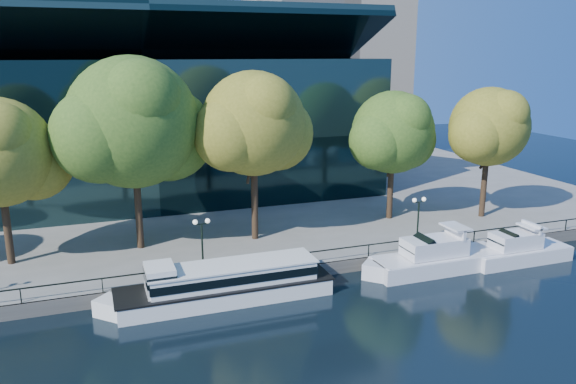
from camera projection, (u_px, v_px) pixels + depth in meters
name	position (u px, v px, depth m)	size (l,w,h in m)	color
ground	(259.00, 303.00, 38.28)	(160.00, 160.00, 0.00)	black
promenade	(176.00, 183.00, 71.38)	(90.00, 67.08, 1.00)	slate
railing	(246.00, 260.00, 40.78)	(88.20, 0.08, 0.99)	black
convention_building	(144.00, 126.00, 63.94)	(50.00, 24.57, 21.43)	black
tour_boat	(220.00, 283.00, 38.43)	(16.21, 3.62, 3.08)	white
cruiser_near	(434.00, 258.00, 43.70)	(12.11, 3.12, 3.51)	silver
cruiser_far	(515.00, 250.00, 45.52)	(9.85, 2.73, 3.22)	silver
tree_1	(0.00, 155.00, 40.82)	(10.04, 8.23, 12.59)	black
tree_2	(136.00, 125.00, 43.86)	(12.94, 10.61, 15.51)	black
tree_3	(256.00, 126.00, 46.23)	(10.83, 8.88, 14.28)	black
tree_4	(395.00, 134.00, 52.63)	(9.70, 7.95, 12.25)	black
tree_5	(491.00, 128.00, 53.11)	(9.34, 7.66, 12.55)	black
lamp_1	(202.00, 233.00, 40.47)	(1.26, 0.36, 4.03)	black
lamp_2	(419.00, 210.00, 46.42)	(1.26, 0.36, 4.03)	black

